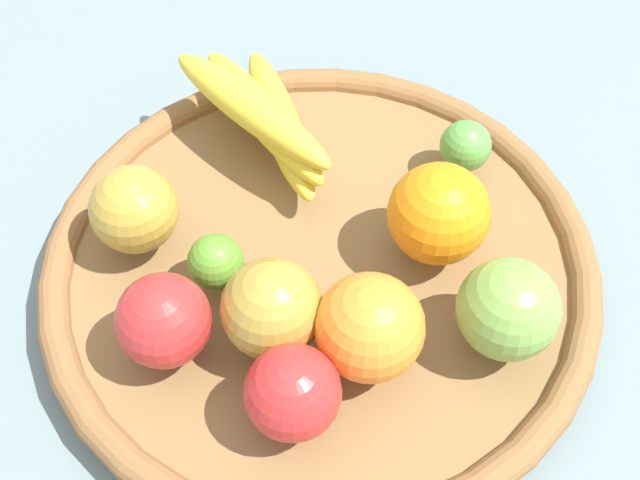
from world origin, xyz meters
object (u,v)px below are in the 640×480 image
at_px(apple_4, 272,309).
at_px(apple_1, 293,393).
at_px(lime_0, 466,146).
at_px(apple_2, 508,309).
at_px(orange_1, 370,327).
at_px(orange_0, 439,214).
at_px(banana_bunch, 265,116).
at_px(apple_3, 134,209).
at_px(lime_1, 216,262).
at_px(apple_0, 164,321).

bearing_deg(apple_4, apple_1, 63.24).
relative_size(lime_0, apple_2, 0.59).
height_order(orange_1, orange_0, orange_0).
distance_m(banana_bunch, apple_2, 0.27).
bearing_deg(apple_1, apple_3, -91.53).
bearing_deg(apple_4, lime_1, -89.20).
xyz_separation_m(lime_0, lime_1, (0.23, -0.04, -0.00)).
height_order(banana_bunch, orange_0, orange_0).
distance_m(lime_0, apple_1, 0.27).
xyz_separation_m(orange_1, lime_1, (0.04, -0.13, -0.02)).
distance_m(apple_1, apple_4, 0.07).
height_order(orange_1, apple_2, orange_1).
relative_size(lime_0, orange_0, 0.55).
distance_m(apple_3, apple_4, 0.14).
height_order(apple_3, lime_1, apple_3).
bearing_deg(orange_0, lime_0, -151.16).
height_order(lime_0, lime_1, same).
height_order(orange_1, banana_bunch, orange_1).
xyz_separation_m(orange_1, apple_1, (0.07, 0.00, -0.01)).
distance_m(banana_bunch, apple_4, 0.20).
bearing_deg(apple_4, apple_3, -80.38).
relative_size(apple_2, apple_4, 1.01).
height_order(lime_1, apple_4, apple_4).
distance_m(orange_1, lime_1, 0.13).
relative_size(apple_1, lime_1, 1.53).
relative_size(apple_0, orange_0, 0.86).
relative_size(orange_1, banana_bunch, 0.41).
relative_size(apple_0, apple_3, 0.99).
distance_m(apple_0, lime_0, 0.29).
bearing_deg(apple_0, lime_0, 176.54).
height_order(banana_bunch, apple_1, apple_1).
bearing_deg(orange_0, apple_0, -16.37).
xyz_separation_m(banana_bunch, apple_3, (0.14, 0.02, 0.00)).
height_order(apple_0, lime_1, apple_0).
distance_m(apple_1, orange_0, 0.18).
xyz_separation_m(apple_0, apple_1, (-0.03, 0.10, -0.00)).
bearing_deg(apple_1, apple_2, 161.65).
bearing_deg(apple_3, lime_1, 107.50).
distance_m(apple_0, apple_1, 0.11).
height_order(banana_bunch, apple_2, apple_2).
bearing_deg(apple_1, banana_bunch, -124.40).
xyz_separation_m(banana_bunch, apple_2, (-0.01, 0.27, 0.01)).
bearing_deg(lime_1, apple_3, -72.50).
xyz_separation_m(orange_0, apple_3, (0.17, -0.16, -0.01)).
bearing_deg(apple_4, orange_0, 172.92).
distance_m(apple_0, orange_1, 0.15).
bearing_deg(lime_0, apple_2, 52.63).
bearing_deg(orange_1, lime_0, -156.22).
distance_m(orange_0, apple_3, 0.24).
relative_size(lime_0, banana_bunch, 0.23).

